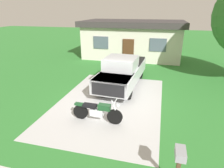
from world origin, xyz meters
TOP-DOWN VIEW (x-y plane):
  - ground_plane at (0.00, 0.00)m, footprint 80.00×80.00m
  - driveway_pad at (0.00, 0.00)m, footprint 5.23×7.94m
  - motorcycle at (-0.02, -1.90)m, footprint 2.21×0.70m
  - pickup_truck at (0.15, 2.54)m, footprint 2.33×5.73m
  - mailbox at (3.07, -4.55)m, footprint 0.26×0.48m
  - neighbor_house at (-0.48, 10.60)m, footprint 9.60×5.60m

SIDE VIEW (x-z plane):
  - ground_plane at x=0.00m, z-range 0.00..0.00m
  - driveway_pad at x=0.00m, z-range 0.00..0.01m
  - motorcycle at x=-0.02m, z-range -0.07..1.02m
  - pickup_truck at x=0.15m, z-range 0.00..1.90m
  - mailbox at x=3.07m, z-range 0.35..1.61m
  - neighbor_house at x=-0.48m, z-range 0.04..3.54m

